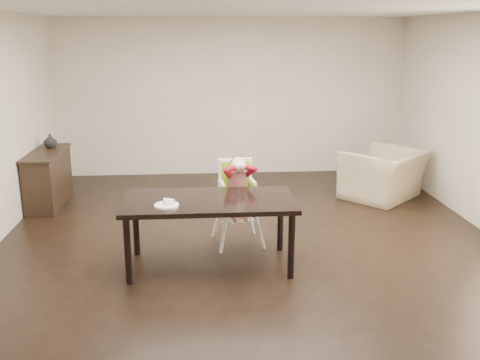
% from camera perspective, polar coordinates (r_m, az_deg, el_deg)
% --- Properties ---
extents(ground, '(7.00, 7.00, 0.00)m').
position_cam_1_polar(ground, '(6.33, 1.16, -7.21)').
color(ground, black).
rests_on(ground, ground).
extents(room_walls, '(6.02, 7.02, 2.71)m').
position_cam_1_polar(room_walls, '(5.87, 1.26, 9.76)').
color(room_walls, beige).
rests_on(room_walls, ground).
extents(dining_table, '(1.80, 0.90, 0.75)m').
position_cam_1_polar(dining_table, '(5.64, -3.31, -2.84)').
color(dining_table, black).
rests_on(dining_table, ground).
extents(high_chair, '(0.50, 0.50, 1.06)m').
position_cam_1_polar(high_chair, '(6.24, -0.28, -0.27)').
color(high_chair, white).
rests_on(high_chair, ground).
extents(plate, '(0.30, 0.30, 0.07)m').
position_cam_1_polar(plate, '(5.42, -7.79, -2.56)').
color(plate, white).
rests_on(plate, dining_table).
extents(armchair, '(1.34, 1.31, 0.99)m').
position_cam_1_polar(armchair, '(8.34, 15.15, 1.43)').
color(armchair, tan).
rests_on(armchair, ground).
extents(sideboard, '(0.44, 1.26, 0.79)m').
position_cam_1_polar(sideboard, '(8.24, -19.78, 0.18)').
color(sideboard, black).
rests_on(sideboard, ground).
extents(vase, '(0.21, 0.21, 0.20)m').
position_cam_1_polar(vase, '(8.41, -19.58, 3.93)').
color(vase, '#99999E').
rests_on(vase, sideboard).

